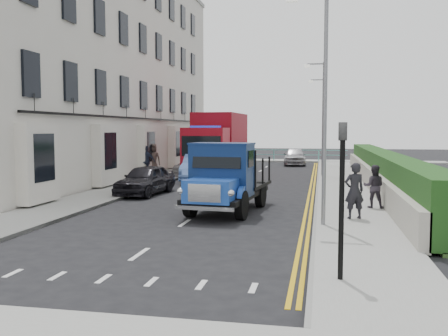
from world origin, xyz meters
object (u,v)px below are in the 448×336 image
Objects in this scene: lamp_near at (321,94)px; bedford_lorry at (223,182)px; red_lorry at (218,142)px; pedestrian_east_near at (354,191)px; lamp_mid at (321,112)px; lamp_far at (321,116)px; parked_car_front at (145,180)px.

lamp_near is 4.75m from bedford_lorry.
red_lorry is 17.22m from pedestrian_east_near.
bedford_lorry is (-3.30, -14.15, -2.87)m from lamp_mid.
pedestrian_east_near is at bearing -87.50° from lamp_far.
lamp_near is at bearing -33.72° from parked_car_front.
lamp_near is 10.56m from parked_car_front.
red_lorry is 10.41m from parked_car_front.
bedford_lorry is 4.44m from pedestrian_east_near.
bedford_lorry is at bearing 150.63° from lamp_near.
lamp_mid is (0.00, 16.00, 0.00)m from lamp_near.
lamp_far is 21.41m from parked_car_front.
lamp_far reaches higher than parked_car_front.
lamp_mid is at bearing -90.00° from lamp_far.
lamp_mid is 12.85m from parked_car_front.
pedestrian_east_near is (1.08, 1.17, -2.98)m from lamp_near.
parked_car_front is at bearing -50.66° from pedestrian_east_near.
lamp_mid is at bearing 56.61° from parked_car_front.
lamp_far reaches higher than pedestrian_east_near.
red_lorry reaches higher than parked_car_front.
red_lorry is at bearing 88.60° from parked_car_front.
lamp_far is (0.00, 26.00, 0.00)m from lamp_near.
lamp_far is at bearing 90.00° from lamp_near.
parked_car_front is 2.23× the size of pedestrian_east_near.
lamp_mid is 6.84m from red_lorry.
lamp_mid reaches higher than parked_car_front.
lamp_near is 3.91× the size of pedestrian_east_near.
lamp_mid is at bearing -106.27° from pedestrian_east_near.
lamp_near is 1.76× the size of parked_car_front.
bedford_lorry is 6.35m from parked_car_front.
bedford_lorry is at bearing -39.54° from parked_car_front.
lamp_mid is 0.91× the size of red_lorry.
lamp_mid reaches higher than pedestrian_east_near.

